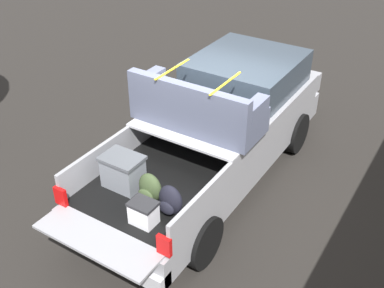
% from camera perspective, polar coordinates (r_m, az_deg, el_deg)
% --- Properties ---
extents(ground_plane, '(40.00, 40.00, 0.00)m').
position_cam_1_polar(ground_plane, '(8.56, 2.16, -4.35)').
color(ground_plane, black).
extents(pickup_truck, '(6.05, 2.08, 2.23)m').
position_cam_1_polar(pickup_truck, '(8.28, 3.61, 2.40)').
color(pickup_truck, gray).
rests_on(pickup_truck, ground_plane).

